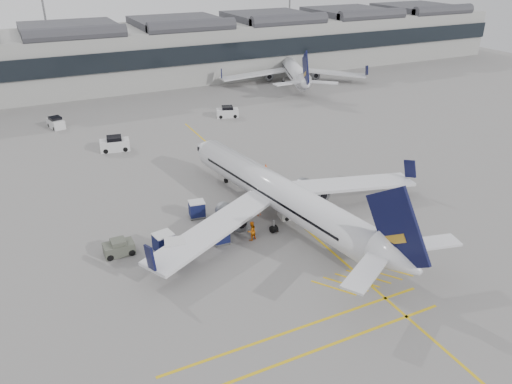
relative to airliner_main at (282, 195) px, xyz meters
name	(u,v)px	position (x,y,z in m)	size (l,w,h in m)	color
ground	(223,266)	(-8.77, -5.23, -2.80)	(220.00, 220.00, 0.00)	gray
terminal	(84,56)	(-8.77, 66.69, 3.34)	(200.00, 20.45, 12.40)	#9E9E99
light_masts	(60,6)	(-10.44, 80.77, 11.69)	(113.00, 0.60, 25.45)	slate
apron_markings	(271,198)	(1.23, 4.77, -2.80)	(0.25, 60.00, 0.01)	gold
airliner_main	(282,195)	(0.00, 0.00, 0.00)	(32.43, 35.68, 9.53)	silver
airliner_far	(293,69)	(30.96, 51.90, -0.14)	(29.39, 32.56, 9.06)	silver
belt_loader	(297,211)	(1.83, -0.01, -2.20)	(5.15, 2.25, 2.05)	silver
baggage_cart_a	(197,209)	(-7.75, 4.34, -1.83)	(1.90, 1.65, 1.81)	gray
baggage_cart_b	(221,235)	(-7.46, -1.57, -1.92)	(1.62, 1.36, 1.64)	gray
baggage_cart_c	(175,250)	(-12.27, -2.51, -1.70)	(2.27, 2.01, 2.05)	gray
baggage_cart_d	(164,242)	(-12.82, -0.69, -1.76)	(2.10, 1.85, 1.94)	gray
ramp_agent_a	(259,208)	(-1.71, 1.80, -1.91)	(0.65, 0.43, 1.78)	#E64D0C
ramp_agent_b	(252,231)	(-4.58, -2.29, -1.82)	(0.95, 0.74, 1.96)	orange
pushback_tug	(119,248)	(-16.67, 0.76, -2.12)	(2.73, 1.70, 1.52)	#4E5245
safety_cone_nose	(266,166)	(4.75, 12.95, -2.54)	(0.38, 0.38, 0.53)	#F24C0A
safety_cone_engine	(311,195)	(5.58, 3.23, -2.57)	(0.34, 0.34, 0.47)	#F24C0A
service_van_left	(115,144)	(-11.42, 27.74, -1.89)	(4.25, 2.62, 2.05)	silver
service_van_mid	(56,123)	(-17.72, 41.84, -2.00)	(2.55, 3.79, 1.78)	silver
service_van_right	(227,112)	(8.83, 35.13, -1.97)	(3.98, 2.80, 1.85)	silver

